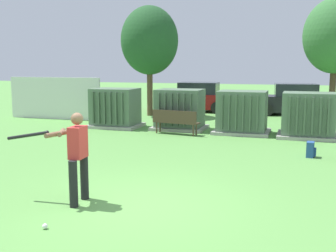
{
  "coord_description": "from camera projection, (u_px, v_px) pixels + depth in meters",
  "views": [
    {
      "loc": [
        2.87,
        -6.98,
        2.64
      ],
      "look_at": [
        -0.42,
        3.5,
        1.0
      ],
      "focal_mm": 44.74,
      "sensor_mm": 36.0,
      "label": 1
    }
  ],
  "objects": [
    {
      "name": "sports_ball",
      "position": [
        45.0,
        226.0,
        6.74
      ],
      "size": [
        0.09,
        0.09,
        0.09
      ],
      "primitive_type": "sphere",
      "color": "white",
      "rests_on": "ground"
    },
    {
      "name": "transformer_mid_west",
      "position": [
        180.0,
        110.0,
        16.92
      ],
      "size": [
        2.1,
        1.7,
        1.62
      ],
      "color": "#9E9B93",
      "rests_on": "ground"
    },
    {
      "name": "tree_left",
      "position": [
        150.0,
        41.0,
        20.97
      ],
      "size": [
        2.88,
        2.88,
        5.51
      ],
      "color": "brown",
      "rests_on": "ground"
    },
    {
      "name": "transformer_west",
      "position": [
        115.0,
        108.0,
        17.52
      ],
      "size": [
        2.1,
        1.7,
        1.62
      ],
      "color": "#9E9B93",
      "rests_on": "ground"
    },
    {
      "name": "batter",
      "position": [
        75.0,
        153.0,
        7.88
      ],
      "size": [
        1.61,
        0.72,
        1.74
      ],
      "color": "black",
      "rests_on": "ground"
    },
    {
      "name": "park_bench",
      "position": [
        175.0,
        120.0,
        15.68
      ],
      "size": [
        1.84,
        0.68,
        0.92
      ],
      "color": "#4C3828",
      "rests_on": "ground"
    },
    {
      "name": "transformer_mid_east",
      "position": [
        242.0,
        113.0,
        15.93
      ],
      "size": [
        2.1,
        1.7,
        1.62
      ],
      "color": "#9E9B93",
      "rests_on": "ground"
    },
    {
      "name": "fence_panel",
      "position": [
        55.0,
        98.0,
        20.06
      ],
      "size": [
        4.8,
        0.12,
        2.0
      ],
      "primitive_type": "cube",
      "color": "silver",
      "rests_on": "ground"
    },
    {
      "name": "parked_car_left_of_center",
      "position": [
        293.0,
        100.0,
        21.75
      ],
      "size": [
        4.35,
        2.24,
        1.62
      ],
      "color": "black",
      "rests_on": "ground"
    },
    {
      "name": "parked_car_leftmost",
      "position": [
        197.0,
        98.0,
        23.33
      ],
      "size": [
        4.26,
        2.05,
        1.62
      ],
      "color": "maroon",
      "rests_on": "ground"
    },
    {
      "name": "transformer_east",
      "position": [
        308.0,
        116.0,
        15.02
      ],
      "size": [
        2.1,
        1.7,
        1.62
      ],
      "color": "#9E9B93",
      "rests_on": "ground"
    },
    {
      "name": "backpack",
      "position": [
        311.0,
        150.0,
        11.9
      ],
      "size": [
        0.28,
        0.34,
        0.44
      ],
      "color": "#264C8C",
      "rests_on": "ground"
    },
    {
      "name": "tree_center_left",
      "position": [
        335.0,
        36.0,
        19.72
      ],
      "size": [
        3.0,
        3.0,
        5.73
      ],
      "color": "#4C3828",
      "rests_on": "ground"
    },
    {
      "name": "ground_plane",
      "position": [
        133.0,
        206.0,
        7.83
      ],
      "size": [
        96.0,
        96.0,
        0.0
      ],
      "primitive_type": "plane",
      "color": "#5B9947"
    }
  ]
}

